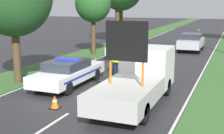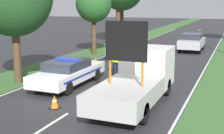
{
  "view_description": "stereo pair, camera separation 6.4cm",
  "coord_description": "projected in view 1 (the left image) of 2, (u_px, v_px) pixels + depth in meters",
  "views": [
    {
      "loc": [
        5.66,
        -12.06,
        4.03
      ],
      "look_at": [
        0.28,
        1.4,
        1.1
      ],
      "focal_mm": 50.0,
      "sensor_mm": 36.0,
      "label": 1
    },
    {
      "loc": [
        5.72,
        -12.04,
        4.03
      ],
      "look_at": [
        0.28,
        1.4,
        1.1
      ],
      "focal_mm": 50.0,
      "sensor_mm": 36.0,
      "label": 2
    }
  ],
  "objects": [
    {
      "name": "ground_plane",
      "position": [
        95.0,
        97.0,
        13.83
      ],
      "size": [
        160.0,
        160.0,
        0.0
      ],
      "primitive_type": "plane",
      "color": "#28282B"
    },
    {
      "name": "lane_markings",
      "position": [
        156.0,
        57.0,
        24.18
      ],
      "size": [
        7.95,
        57.67,
        0.01
      ],
      "color": "silver",
      "rests_on": "ground"
    },
    {
      "name": "grass_verge_left",
      "position": [
        126.0,
        42.0,
        34.05
      ],
      "size": [
        3.03,
        120.0,
        0.03
      ],
      "color": "#38602D",
      "rests_on": "ground"
    },
    {
      "name": "police_car",
      "position": [
        69.0,
        72.0,
        15.58
      ],
      "size": [
        1.8,
        4.98,
        1.42
      ],
      "rotation": [
        0.0,
        0.0,
        0.01
      ],
      "color": "white",
      "rests_on": "ground"
    },
    {
      "name": "work_truck",
      "position": [
        139.0,
        77.0,
        12.99
      ],
      "size": [
        2.06,
        5.88,
        3.45
      ],
      "rotation": [
        0.0,
        0.0,
        3.11
      ],
      "color": "white",
      "rests_on": "ground"
    },
    {
      "name": "road_barrier",
      "position": [
        131.0,
        59.0,
        17.94
      ],
      "size": [
        2.77,
        0.08,
        1.09
      ],
      "rotation": [
        0.0,
        0.0,
        0.02
      ],
      "color": "black",
      "rests_on": "ground"
    },
    {
      "name": "police_officer",
      "position": [
        116.0,
        59.0,
        17.37
      ],
      "size": [
        0.62,
        0.4,
        1.73
      ],
      "rotation": [
        0.0,
        0.0,
        3.49
      ],
      "color": "#191E38",
      "rests_on": "ground"
    },
    {
      "name": "pedestrian_civilian",
      "position": [
        141.0,
        60.0,
        17.12
      ],
      "size": [
        0.61,
        0.38,
        1.69
      ],
      "rotation": [
        0.0,
        0.0,
        -0.4
      ],
      "color": "#232326",
      "rests_on": "ground"
    },
    {
      "name": "traffic_cone_near_police",
      "position": [
        95.0,
        62.0,
        20.41
      ],
      "size": [
        0.44,
        0.44,
        0.6
      ],
      "color": "black",
      "rests_on": "ground"
    },
    {
      "name": "traffic_cone_centre_front",
      "position": [
        94.0,
        68.0,
        18.4
      ],
      "size": [
        0.46,
        0.46,
        0.64
      ],
      "color": "black",
      "rests_on": "ground"
    },
    {
      "name": "traffic_cone_near_truck",
      "position": [
        55.0,
        102.0,
        12.22
      ],
      "size": [
        0.38,
        0.38,
        0.53
      ],
      "color": "black",
      "rests_on": "ground"
    },
    {
      "name": "queued_car_van_white",
      "position": [
        126.0,
        47.0,
        23.82
      ],
      "size": [
        1.81,
        3.96,
        1.5
      ],
      "rotation": [
        0.0,
        0.0,
        3.14
      ],
      "color": "silver",
      "rests_on": "ground"
    },
    {
      "name": "queued_car_sedan_silver",
      "position": [
        191.0,
        42.0,
        27.14
      ],
      "size": [
        1.84,
        4.21,
        1.55
      ],
      "rotation": [
        0.0,
        0.0,
        3.14
      ],
      "color": "#B2B2B7",
      "rests_on": "ground"
    },
    {
      "name": "roadside_tree_far_left",
      "position": [
        93.0,
        4.0,
        24.58
      ],
      "size": [
        2.84,
        2.84,
        5.58
      ],
      "color": "#4C3823",
      "rests_on": "ground"
    }
  ]
}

